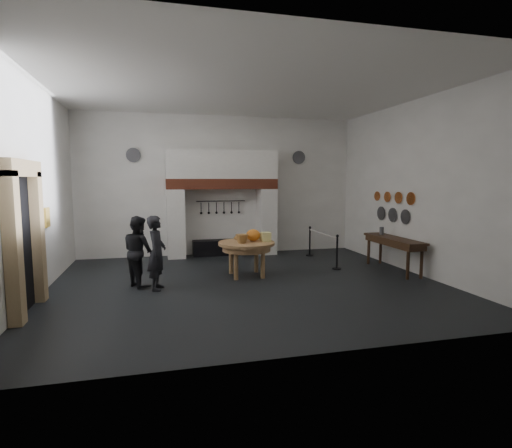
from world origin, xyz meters
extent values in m
cube|color=black|center=(0.00, 0.00, 0.00)|extent=(9.00, 8.00, 0.02)
cube|color=silver|center=(0.00, 0.00, 4.50)|extent=(9.00, 8.00, 0.02)
cube|color=white|center=(0.00, 4.00, 2.25)|extent=(9.00, 0.02, 4.50)
cube|color=white|center=(0.00, -4.00, 2.25)|extent=(9.00, 0.02, 4.50)
cube|color=white|center=(-4.50, 0.00, 2.25)|extent=(0.02, 8.00, 4.50)
cube|color=white|center=(4.50, 0.00, 2.25)|extent=(0.02, 8.00, 4.50)
cube|color=silver|center=(-1.48, 3.65, 1.07)|extent=(0.55, 0.70, 2.15)
cube|color=silver|center=(1.48, 3.65, 1.07)|extent=(0.55, 0.70, 2.15)
cube|color=#9E442B|center=(0.00, 3.65, 2.31)|extent=(3.50, 0.72, 0.32)
cube|color=silver|center=(0.00, 3.65, 2.92)|extent=(3.50, 0.70, 0.90)
cube|color=black|center=(0.00, 3.72, 0.25)|extent=(1.90, 0.45, 0.50)
cylinder|color=black|center=(0.00, 3.92, 1.75)|extent=(1.60, 0.02, 0.02)
cube|color=black|center=(-4.47, -1.00, 1.25)|extent=(0.04, 1.10, 2.50)
cube|color=tan|center=(-4.38, -1.70, 1.30)|extent=(0.22, 0.30, 2.60)
cube|color=tan|center=(-4.38, -0.30, 1.30)|extent=(0.22, 0.30, 2.60)
cube|color=tan|center=(-4.38, -1.00, 2.65)|extent=(0.22, 1.70, 0.30)
cube|color=gold|center=(-4.45, 0.80, 1.60)|extent=(0.05, 0.34, 0.44)
cylinder|color=tan|center=(0.14, 0.74, 0.84)|extent=(1.73, 1.73, 0.07)
ellipsoid|color=orange|center=(0.34, 0.84, 1.03)|extent=(0.36, 0.36, 0.31)
cube|color=#EDE98D|center=(0.64, 0.69, 0.99)|extent=(0.22, 0.22, 0.24)
cube|color=#EBD38C|center=(0.62, 0.99, 0.97)|extent=(0.18, 0.18, 0.20)
cone|color=#A0723A|center=(-0.01, 0.59, 0.98)|extent=(0.39, 0.39, 0.22)
ellipsoid|color=#AB723C|center=(0.04, 1.09, 0.94)|extent=(0.31, 0.18, 0.13)
imported|color=black|center=(-2.07, -0.01, 0.83)|extent=(0.50, 0.67, 1.66)
imported|color=black|center=(-2.47, 0.39, 0.81)|extent=(0.93, 0.99, 1.63)
cube|color=#3B2615|center=(4.10, 0.35, 0.87)|extent=(0.55, 2.20, 0.06)
cylinder|color=#515257|center=(4.10, 0.95, 1.01)|extent=(0.12, 0.12, 0.22)
cylinder|color=#C6662D|center=(4.46, 0.20, 1.95)|extent=(0.03, 0.34, 0.34)
cylinder|color=#C6662D|center=(4.46, 0.75, 1.95)|extent=(0.03, 0.32, 0.32)
cylinder|color=#C6662D|center=(4.46, 1.30, 1.95)|extent=(0.03, 0.30, 0.30)
cylinder|color=#C6662D|center=(4.46, 1.85, 1.95)|extent=(0.03, 0.28, 0.28)
cylinder|color=#4C4C51|center=(4.46, 0.40, 1.45)|extent=(0.03, 0.40, 0.40)
cylinder|color=#4C4C51|center=(4.46, 1.00, 1.45)|extent=(0.03, 0.40, 0.40)
cylinder|color=#4C4C51|center=(4.46, 1.60, 1.45)|extent=(0.03, 0.40, 0.40)
cylinder|color=#4C4C51|center=(-2.70, 3.96, 3.20)|extent=(0.44, 0.03, 0.44)
cylinder|color=#4C4C51|center=(2.70, 3.96, 3.20)|extent=(0.44, 0.03, 0.44)
cylinder|color=black|center=(2.72, 0.90, 0.45)|extent=(0.05, 0.05, 0.90)
cylinder|color=black|center=(2.72, 2.90, 0.45)|extent=(0.05, 0.05, 0.90)
cylinder|color=beige|center=(2.72, 1.90, 0.85)|extent=(0.04, 2.00, 0.04)
camera|label=1|loc=(-2.05, -9.01, 2.44)|focal=28.00mm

